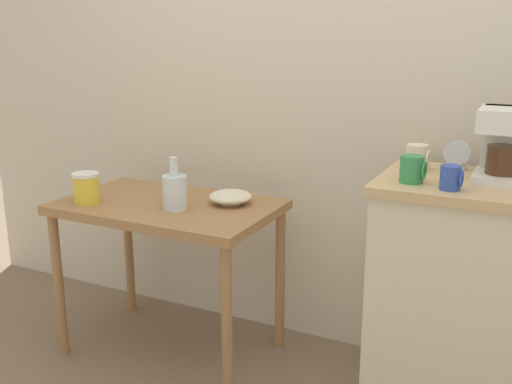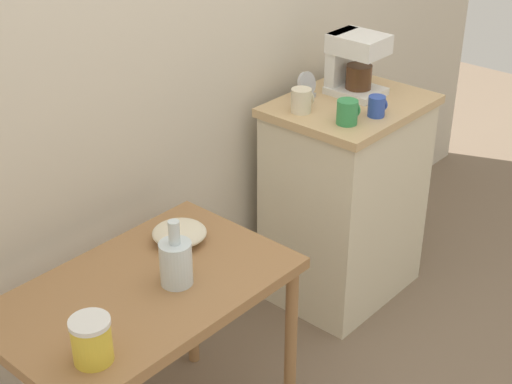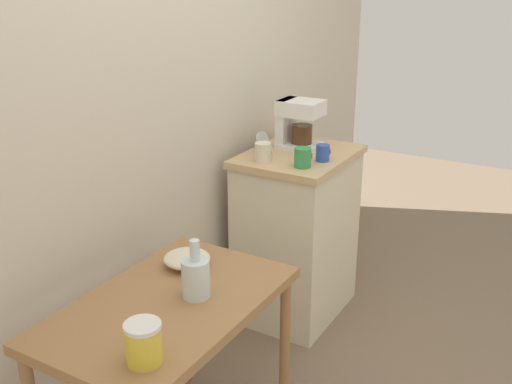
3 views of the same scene
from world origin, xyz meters
The scene contains 12 objects.
ground_plane centered at (0.00, 0.00, 0.00)m, with size 8.00×8.00×0.00m, color #7A6651.
back_wall centered at (0.10, 0.44, 1.40)m, with size 4.40×0.10×2.80m, color beige.
wooden_table centered at (-0.57, -0.03, 0.63)m, with size 0.95×0.59×0.72m.
kitchen_counter centered at (0.68, 0.08, 0.47)m, with size 0.66×0.52×0.94m.
bowl_stoneware centered at (-0.31, 0.08, 0.75)m, with size 0.19×0.19×0.06m.
glass_carafe_vase centered at (-0.48, -0.09, 0.80)m, with size 0.10×0.10×0.22m.
canister_enamel centered at (-0.88, -0.19, 0.79)m, with size 0.11×0.11×0.13m.
coffee_maker centered at (0.77, 0.13, 1.08)m, with size 0.18×0.22×0.26m.
mug_small_cream centered at (0.46, 0.16, 0.98)m, with size 0.09×0.08×0.10m.
mug_blue centered at (0.62, -0.09, 0.98)m, with size 0.07×0.07×0.08m.
mug_tall_green centered at (0.49, -0.04, 0.98)m, with size 0.09×0.08×0.10m.
table_clock centered at (0.59, 0.24, 0.99)m, with size 0.10×0.05×0.11m.
Camera 2 is at (-1.80, -1.58, 2.12)m, focal length 53.43 mm.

